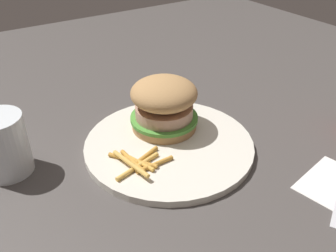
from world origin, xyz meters
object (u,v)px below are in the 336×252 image
plate (168,144)px  fries_pile (139,162)px  drink_glass (4,148)px  sandwich (164,104)px

plate → fries_pile: 0.08m
plate → drink_glass: bearing=-108.9°
sandwich → fries_pile: bearing=-52.5°
fries_pile → drink_glass: drink_glass is taller
plate → sandwich: size_ratio=2.38×
sandwich → drink_glass: bearing=-99.0°
sandwich → drink_glass: sandwich is taller
drink_glass → plate: bearing=71.1°
sandwich → plate: bearing=-24.4°
plate → drink_glass: (-0.08, -0.24, 0.04)m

